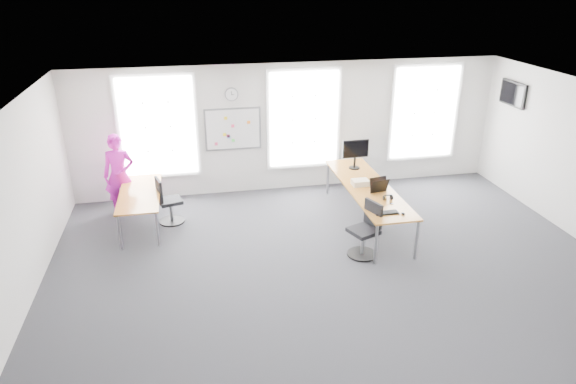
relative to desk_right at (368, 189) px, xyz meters
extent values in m
plane|color=#28282D|center=(-1.16, -1.82, -0.76)|extent=(10.00, 10.00, 0.00)
plane|color=white|center=(-1.16, -1.82, 2.24)|extent=(10.00, 10.00, 0.00)
plane|color=silver|center=(-1.16, 2.18, 0.74)|extent=(10.00, 0.00, 10.00)
plane|color=silver|center=(-1.16, -5.82, 0.74)|extent=(10.00, 0.00, 10.00)
plane|color=silver|center=(-6.16, -1.82, 0.74)|extent=(0.00, 10.00, 10.00)
cube|color=silver|center=(-4.16, 2.15, 0.94)|extent=(1.60, 0.06, 2.20)
cube|color=silver|center=(-0.86, 2.15, 0.94)|extent=(1.60, 0.06, 2.20)
cube|color=silver|center=(2.14, 2.15, 0.94)|extent=(1.60, 0.06, 2.20)
cube|color=#B4722E|center=(0.00, 0.00, 0.04)|extent=(0.89, 3.35, 0.03)
cylinder|color=gray|center=(-0.39, -1.62, -0.37)|extent=(0.06, 0.06, 0.78)
cylinder|color=gray|center=(0.39, -1.62, -0.37)|extent=(0.06, 0.06, 0.78)
cylinder|color=gray|center=(-0.39, 1.62, -0.37)|extent=(0.06, 0.06, 0.78)
cylinder|color=gray|center=(0.39, 1.62, -0.37)|extent=(0.06, 0.06, 0.78)
cube|color=#B4722E|center=(-4.57, 0.77, -0.04)|extent=(0.81, 2.02, 0.03)
cylinder|color=gray|center=(-4.92, -0.18, -0.41)|extent=(0.05, 0.05, 0.71)
cylinder|color=gray|center=(-4.23, -0.18, -0.41)|extent=(0.05, 0.05, 0.71)
cylinder|color=gray|center=(-4.92, 1.72, -0.41)|extent=(0.05, 0.05, 0.71)
cylinder|color=gray|center=(-4.23, 1.72, -0.41)|extent=(0.05, 0.05, 0.71)
cylinder|color=black|center=(-0.52, -1.29, -0.75)|extent=(0.55, 0.55, 0.03)
cylinder|color=gray|center=(-0.52, -1.29, -0.51)|extent=(0.06, 0.06, 0.45)
cube|color=black|center=(-0.52, -1.29, -0.26)|extent=(0.61, 0.61, 0.07)
cube|color=black|center=(-0.32, -1.21, 0.03)|extent=(0.21, 0.43, 0.48)
cylinder|color=black|center=(-3.99, 0.82, -0.75)|extent=(0.53, 0.53, 0.03)
cylinder|color=gray|center=(-3.99, 0.82, -0.52)|extent=(0.06, 0.06, 0.43)
cube|color=black|center=(-3.99, 0.82, -0.28)|extent=(0.55, 0.55, 0.07)
cube|color=black|center=(-4.19, 0.76, 0.00)|extent=(0.16, 0.43, 0.46)
imported|color=#C618AC|center=(-5.02, 1.43, 0.13)|extent=(0.66, 0.45, 1.78)
cube|color=white|center=(-2.51, 2.15, 0.79)|extent=(1.20, 0.03, 0.90)
cylinder|color=gray|center=(-2.51, 2.15, 1.59)|extent=(0.30, 0.04, 0.30)
cube|color=black|center=(3.79, 1.18, 1.54)|extent=(0.06, 0.90, 0.55)
cube|color=black|center=(-0.10, -1.29, 0.06)|extent=(0.45, 0.18, 0.02)
ellipsoid|color=black|center=(0.18, -1.39, 0.07)|extent=(0.07, 0.10, 0.04)
cylinder|color=black|center=(0.16, -0.91, 0.06)|extent=(0.08, 0.08, 0.01)
cylinder|color=black|center=(0.08, -0.73, 0.10)|extent=(0.04, 0.09, 0.09)
cylinder|color=black|center=(0.22, -0.73, 0.10)|extent=(0.04, 0.09, 0.09)
cylinder|color=gold|center=(0.08, -0.73, 0.10)|extent=(0.01, 0.10, 0.10)
cube|color=black|center=(0.15, -0.73, 0.15)|extent=(0.16, 0.02, 0.02)
cube|color=black|center=(0.11, -0.29, 0.20)|extent=(0.38, 0.15, 0.30)
cube|color=#EF5600|center=(0.11, -0.38, 0.19)|extent=(0.36, 0.16, 0.27)
cube|color=black|center=(0.11, -0.39, 0.20)|extent=(0.38, 0.17, 0.29)
cube|color=beige|center=(-0.13, 0.09, 0.11)|extent=(0.33, 0.25, 0.11)
cylinder|color=black|center=(0.06, 1.05, 0.06)|extent=(0.24, 0.24, 0.02)
cylinder|color=black|center=(0.06, 1.05, 0.18)|extent=(0.05, 0.05, 0.24)
cube|color=black|center=(0.06, 1.03, 0.51)|extent=(0.59, 0.06, 0.40)
cube|color=black|center=(0.06, 1.01, 0.51)|extent=(0.55, 0.02, 0.35)
camera|label=1|loc=(-3.50, -9.16, 4.08)|focal=32.00mm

